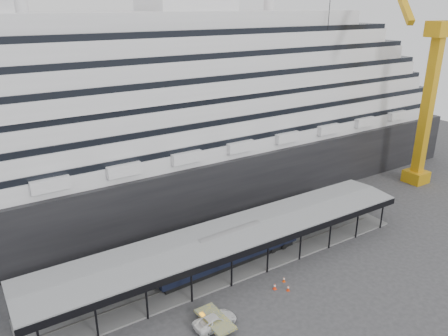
{
  "coord_description": "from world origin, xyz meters",
  "views": [
    {
      "loc": [
        -29.1,
        -38.3,
        33.93
      ],
      "look_at": [
        0.49,
        8.0,
        13.27
      ],
      "focal_mm": 35.0,
      "sensor_mm": 36.0,
      "label": 1
    }
  ],
  "objects": [
    {
      "name": "crane_yellow",
      "position": [
        47.06,
        10.54,
        19.96
      ],
      "size": [
        23.83,
        18.78,
        47.6
      ],
      "color": "#CB9112",
      "rests_on": "ground"
    },
    {
      "name": "traffic_cone_mid",
      "position": [
        2.59,
        -3.77,
        0.4
      ],
      "size": [
        0.49,
        0.49,
        0.8
      ],
      "rotation": [
        0.0,
        0.0,
        -0.22
      ],
      "color": "red",
      "rests_on": "ground"
    },
    {
      "name": "cruise_ship",
      "position": [
        0.05,
        32.0,
        18.35
      ],
      "size": [
        130.0,
        30.0,
        43.9
      ],
      "color": "black",
      "rests_on": "ground"
    },
    {
      "name": "traffic_cone_left",
      "position": [
        1.36,
        -2.61,
        0.42
      ],
      "size": [
        0.46,
        0.46,
        0.85
      ],
      "rotation": [
        0.0,
        0.0,
        -0.06
      ],
      "color": "#F8310D",
      "rests_on": "ground"
    },
    {
      "name": "pullman_carriage",
      "position": [
        -0.43,
        5.0,
        2.65
      ],
      "size": [
        22.3,
        3.63,
        21.81
      ],
      "rotation": [
        0.0,
        0.0,
        0.03
      ],
      "color": "black",
      "rests_on": "ground"
    },
    {
      "name": "ground",
      "position": [
        0.0,
        0.0,
        0.0
      ],
      "size": [
        200.0,
        200.0,
        0.0
      ],
      "primitive_type": "plane",
      "color": "#323235",
      "rests_on": "ground"
    },
    {
      "name": "port_truck",
      "position": [
        -8.56,
        -4.32,
        0.71
      ],
      "size": [
        5.14,
        2.49,
        1.41
      ],
      "primitive_type": "imported",
      "rotation": [
        0.0,
        0.0,
        1.6
      ],
      "color": "white",
      "rests_on": "ground"
    },
    {
      "name": "platform_canopy",
      "position": [
        0.0,
        5.0,
        2.36
      ],
      "size": [
        56.0,
        9.18,
        5.3
      ],
      "color": "slate",
      "rests_on": "ground"
    },
    {
      "name": "traffic_cone_right",
      "position": [
        3.36,
        -2.03,
        0.38
      ],
      "size": [
        0.41,
        0.41,
        0.76
      ],
      "rotation": [
        0.0,
        0.0,
        -0.04
      ],
      "color": "#D7430B",
      "rests_on": "ground"
    }
  ]
}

